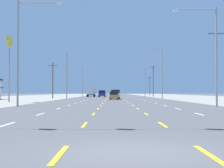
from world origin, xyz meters
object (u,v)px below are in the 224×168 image
streetlight_right_row_2 (143,80)px  streetlight_left_row_0 (21,45)px  streetlight_left_row_2 (83,79)px  pole_sign_left_row_1 (9,53)px  suv_center_turn_far (113,93)px  streetlight_left_row_1 (68,73)px  streetlight_right_row_1 (160,70)px  hatchback_center_turn_nearest (113,96)px  box_truck_far_left_midfar (90,91)px  streetlight_right_row_0 (211,49)px  suv_inner_left_mid (101,94)px  suv_center_turn_near (115,94)px

streetlight_right_row_2 → streetlight_left_row_0: bearing=-104.1°
streetlight_left_row_2 → pole_sign_left_row_1: bearing=-95.8°
streetlight_left_row_2 → suv_center_turn_far: bearing=65.3°
streetlight_left_row_1 → streetlight_right_row_1: (19.58, 0.00, 0.73)m
hatchback_center_turn_nearest → box_truck_far_left_midfar: 41.08m
hatchback_center_turn_nearest → streetlight_left_row_1: (-9.63, 6.79, 4.72)m
hatchback_center_turn_nearest → streetlight_right_row_0: (9.85, -31.90, 5.14)m
streetlight_left_row_2 → box_truck_far_left_midfar: bearing=-62.5°
streetlight_left_row_2 → streetlight_right_row_2: bearing=0.0°
hatchback_center_turn_nearest → streetlight_right_row_0: 33.78m
streetlight_right_row_0 → streetlight_right_row_1: (0.09, 38.70, 0.31)m
suv_inner_left_mid → box_truck_far_left_midfar: 7.18m
suv_center_turn_near → suv_inner_left_mid: 25.30m
streetlight_right_row_1 → streetlight_left_row_2: size_ratio=1.16×
suv_center_turn_near → streetlight_left_row_1: streetlight_left_row_1 is taller
box_truck_far_left_midfar → streetlight_left_row_1: (-2.79, -33.70, 3.67)m
suv_inner_left_mid → box_truck_far_left_midfar: (-3.60, 6.16, 0.81)m
streetlight_right_row_1 → box_truck_far_left_midfar: bearing=116.5°
hatchback_center_turn_nearest → suv_center_turn_near: 9.30m
hatchback_center_turn_nearest → pole_sign_left_row_1: (-15.63, -15.70, 6.52)m
streetlight_right_row_2 → suv_center_turn_far: bearing=115.1°
streetlight_right_row_1 → streetlight_right_row_0: bearing=-90.1°
suv_center_turn_far → pole_sign_left_row_1: size_ratio=0.50×
streetlight_left_row_1 → streetlight_left_row_2: (0.19, 38.70, 0.06)m
suv_center_turn_far → streetlight_right_row_2: (9.73, -20.75, 4.39)m
box_truck_far_left_midfar → streetlight_left_row_0: bearing=-92.1°
hatchback_center_turn_nearest → streetlight_right_row_1: streetlight_right_row_1 is taller
suv_center_turn_near → streetlight_right_row_2: streetlight_right_row_2 is taller
pole_sign_left_row_1 → streetlight_left_row_1: size_ratio=1.02×
streetlight_left_row_0 → streetlight_right_row_2: streetlight_left_row_0 is taller
streetlight_right_row_1 → hatchback_center_turn_nearest: bearing=-145.7°
streetlight_right_row_0 → streetlight_right_row_2: 77.39m
streetlight_right_row_0 → streetlight_left_row_1: 43.32m
suv_inner_left_mid → streetlight_right_row_0: size_ratio=0.48×
streetlight_left_row_1 → streetlight_right_row_2: bearing=63.3°
streetlight_right_row_1 → streetlight_left_row_1: bearing=180.0°
hatchback_center_turn_nearest → suv_center_turn_near: (0.39, 9.29, 0.24)m
suv_center_turn_far → streetlight_right_row_0: (9.73, -98.14, 4.90)m
hatchback_center_turn_nearest → streetlight_right_row_2: (9.85, 45.49, 4.64)m
streetlight_right_row_2 → streetlight_right_row_1: bearing=-89.9°
streetlight_left_row_1 → streetlight_right_row_2: size_ratio=1.03×
streetlight_left_row_1 → streetlight_left_row_0: bearing=-89.9°
box_truck_far_left_midfar → streetlight_right_row_0: (16.69, -72.40, 4.09)m
hatchback_center_turn_nearest → streetlight_left_row_1: bearing=144.8°
streetlight_left_row_0 → suv_inner_left_mid: bearing=84.6°
suv_inner_left_mid → box_truck_far_left_midfar: size_ratio=0.68×
hatchback_center_turn_nearest → streetlight_right_row_0: size_ratio=0.38×
pole_sign_left_row_1 → streetlight_right_row_1: streetlight_right_row_1 is taller
suv_center_turn_near → streetlight_right_row_1: bearing=-14.7°
pole_sign_left_row_1 → streetlight_left_row_1: (6.00, 22.49, -1.79)m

